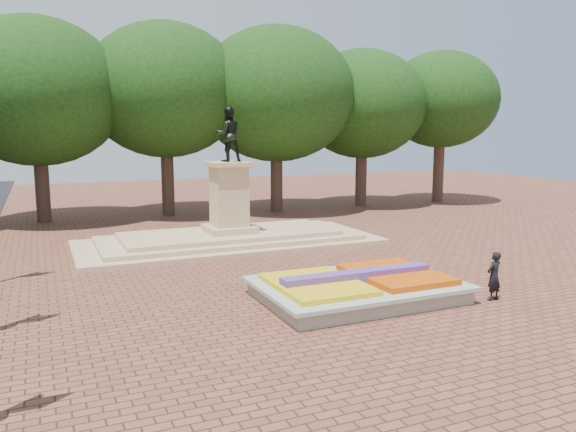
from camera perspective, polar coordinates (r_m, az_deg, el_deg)
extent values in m
plane|color=brown|center=(19.51, 1.45, -7.16)|extent=(90.00, 90.00, 0.00)
cube|color=gray|center=(18.21, 7.05, -7.64)|extent=(6.00, 4.00, 0.45)
cube|color=#AFBCAB|center=(18.14, 7.06, -6.81)|extent=(6.30, 4.30, 0.12)
cube|color=orange|center=(18.87, 10.87, -5.88)|extent=(2.60, 3.40, 0.22)
cube|color=yellow|center=(17.43, 2.95, -6.99)|extent=(2.60, 3.40, 0.18)
cube|color=#432D7E|center=(18.08, 7.08, -6.13)|extent=(5.20, 0.55, 0.38)
cube|color=tan|center=(26.74, -5.93, -2.66)|extent=(14.00, 6.00, 0.20)
cube|color=tan|center=(26.70, -5.94, -2.23)|extent=(12.00, 5.00, 0.20)
cube|color=tan|center=(26.66, -5.95, -1.81)|extent=(10.00, 4.00, 0.20)
cube|color=tan|center=(26.62, -5.95, -1.28)|extent=(2.20, 2.20, 0.30)
cube|color=tan|center=(26.40, -6.01, 2.03)|extent=(1.50, 1.50, 2.80)
cube|color=tan|center=(26.27, -6.06, 5.28)|extent=(1.90, 1.90, 0.20)
imported|color=black|center=(26.23, -6.11, 8.23)|extent=(1.22, 0.95, 2.50)
cylinder|color=#36241D|center=(35.11, -23.76, 2.48)|extent=(0.80, 0.80, 4.00)
ellipsoid|color=black|center=(34.98, -24.23, 10.14)|extent=(8.80, 8.80, 7.48)
cylinder|color=#36241D|center=(35.82, -12.49, 3.12)|extent=(0.80, 0.80, 4.00)
ellipsoid|color=black|center=(35.69, -12.74, 10.63)|extent=(8.80, 8.80, 7.48)
cylinder|color=#36241D|center=(37.83, -2.03, 3.59)|extent=(0.80, 0.80, 4.00)
ellipsoid|color=black|center=(37.71, -2.07, 10.72)|extent=(8.80, 8.80, 7.48)
cylinder|color=#36241D|center=(40.95, 7.11, 3.92)|extent=(0.80, 0.80, 4.00)
ellipsoid|color=black|center=(40.84, 7.23, 10.49)|extent=(8.80, 8.80, 7.48)
cylinder|color=#36241D|center=(44.95, 14.80, 4.11)|extent=(0.80, 0.80, 4.00)
ellipsoid|color=black|center=(44.85, 15.03, 10.10)|extent=(8.80, 8.80, 7.48)
imported|color=black|center=(18.93, 20.19, -5.74)|extent=(0.64, 0.50, 1.57)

